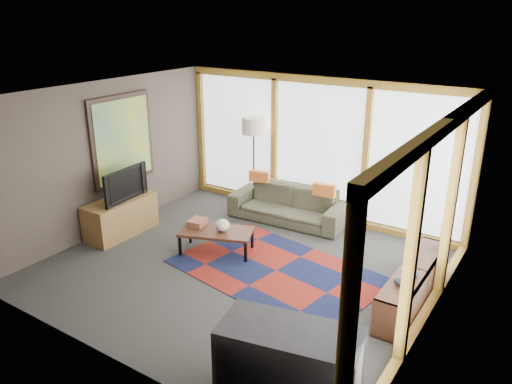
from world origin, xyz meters
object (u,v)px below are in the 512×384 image
Objects in this scene: sofa at (289,205)px; bookshelf at (413,285)px; coffee_table at (217,241)px; television at (122,184)px; tv_console at (121,217)px; bar_counter at (289,367)px; floor_lamp at (254,163)px.

bookshelf is (2.73, -1.47, -0.06)m from sofa.
coffee_table is 1.92m from television.
coffee_table is 3.07m from bookshelf.
tv_console is at bearing -172.76° from bookshelf.
tv_console is (-4.87, -0.62, 0.06)m from bookshelf.
sofa is at bearing 44.37° from tv_console.
bar_counter is (4.39, -1.86, 0.11)m from tv_console.
bookshelf is at bearing 5.12° from coffee_table.
bar_counter is at bearing -40.47° from coffee_table.
floor_lamp is 1.31× the size of bar_counter.
floor_lamp is 1.80× the size of television.
floor_lamp is 2.70m from tv_console.
tv_console is at bearing -169.22° from coffee_table.
sofa is 1.69× the size of tv_console.
bar_counter reaches higher than coffee_table.
sofa is 1.78m from coffee_table.
sofa is at bearing 79.42° from coffee_table.
coffee_table is 1.16× the size of television.
floor_lamp reaches higher than bar_counter.
coffee_table is at bearing -84.78° from television.
floor_lamp is 0.87× the size of bookshelf.
floor_lamp is at bearing -30.69° from television.
floor_lamp is 1.55× the size of coffee_table.
floor_lamp is at bearing 160.19° from sofa.
tv_console reaches higher than bookshelf.
floor_lamp reaches higher than television.
television is (-4.81, -0.57, 0.66)m from bookshelf.
coffee_table is at bearing -72.97° from floor_lamp.
bar_counter is (4.34, -1.91, -0.49)m from television.
television reaches higher than bookshelf.
television is (-1.14, -2.31, 0.03)m from floor_lamp.
television reaches higher than bar_counter.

